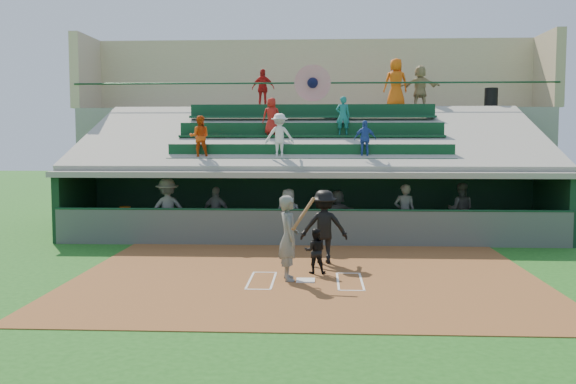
{
  "coord_description": "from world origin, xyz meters",
  "views": [
    {
      "loc": [
        0.33,
        -14.67,
        3.32
      ],
      "look_at": [
        -0.59,
        3.5,
        1.8
      ],
      "focal_mm": 40.0,
      "sensor_mm": 36.0,
      "label": 1
    }
  ],
  "objects_px": {
    "catcher": "(315,251)",
    "water_cooler": "(125,212)",
    "batter_at_plate": "(289,238)",
    "trash_bin": "(491,98)",
    "home_plate": "(306,280)",
    "white_table": "(125,228)"
  },
  "relations": [
    {
      "from": "batter_at_plate",
      "to": "catcher",
      "type": "distance_m",
      "value": 1.09
    },
    {
      "from": "batter_at_plate",
      "to": "catcher",
      "type": "bearing_deg",
      "value": 51.9
    },
    {
      "from": "white_table",
      "to": "water_cooler",
      "type": "xyz_separation_m",
      "value": [
        0.02,
        -0.01,
        0.52
      ]
    },
    {
      "from": "catcher",
      "to": "trash_bin",
      "type": "xyz_separation_m",
      "value": [
        7.19,
        11.65,
        4.43
      ]
    },
    {
      "from": "home_plate",
      "to": "white_table",
      "type": "distance_m",
      "value": 8.67
    },
    {
      "from": "catcher",
      "to": "white_table",
      "type": "relative_size",
      "value": 1.45
    },
    {
      "from": "water_cooler",
      "to": "white_table",
      "type": "bearing_deg",
      "value": 155.18
    },
    {
      "from": "batter_at_plate",
      "to": "white_table",
      "type": "bearing_deg",
      "value": 133.64
    },
    {
      "from": "white_table",
      "to": "water_cooler",
      "type": "height_order",
      "value": "water_cooler"
    },
    {
      "from": "catcher",
      "to": "water_cooler",
      "type": "relative_size",
      "value": 3.03
    },
    {
      "from": "home_plate",
      "to": "trash_bin",
      "type": "bearing_deg",
      "value": 59.42
    },
    {
      "from": "trash_bin",
      "to": "catcher",
      "type": "bearing_deg",
      "value": -121.67
    },
    {
      "from": "catcher",
      "to": "home_plate",
      "type": "bearing_deg",
      "value": 76.31
    },
    {
      "from": "water_cooler",
      "to": "trash_bin",
      "type": "height_order",
      "value": "trash_bin"
    },
    {
      "from": "batter_at_plate",
      "to": "water_cooler",
      "type": "relative_size",
      "value": 5.45
    },
    {
      "from": "catcher",
      "to": "trash_bin",
      "type": "distance_m",
      "value": 14.39
    },
    {
      "from": "water_cooler",
      "to": "catcher",
      "type": "bearing_deg",
      "value": -39.57
    },
    {
      "from": "trash_bin",
      "to": "home_plate",
      "type": "bearing_deg",
      "value": -120.58
    },
    {
      "from": "home_plate",
      "to": "white_table",
      "type": "bearing_deg",
      "value": 135.14
    },
    {
      "from": "catcher",
      "to": "water_cooler",
      "type": "distance_m",
      "value": 8.22
    },
    {
      "from": "batter_at_plate",
      "to": "water_cooler",
      "type": "bearing_deg",
      "value": 133.58
    },
    {
      "from": "water_cooler",
      "to": "trash_bin",
      "type": "xyz_separation_m",
      "value": [
        13.52,
        6.42,
        4.12
      ]
    }
  ]
}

